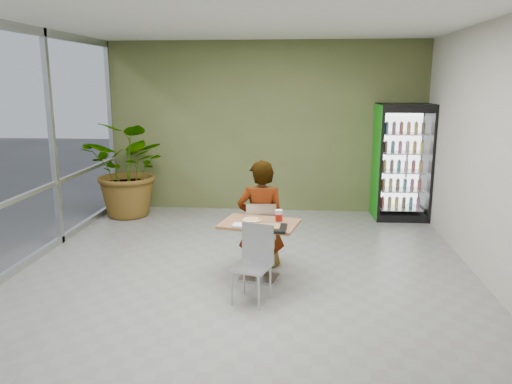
% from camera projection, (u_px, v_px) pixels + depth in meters
% --- Properties ---
extents(ground, '(7.00, 7.00, 0.00)m').
position_uv_depth(ground, '(243.00, 278.00, 6.38)').
color(ground, gray).
rests_on(ground, ground).
extents(room_envelope, '(6.00, 7.00, 3.20)m').
position_uv_depth(room_envelope, '(243.00, 154.00, 6.03)').
color(room_envelope, beige).
rests_on(room_envelope, ground).
extents(storefront_frame, '(0.10, 7.00, 3.20)m').
position_uv_depth(storefront_frame, '(7.00, 151.00, 6.30)').
color(storefront_frame, '#AEB0B2').
rests_on(storefront_frame, ground).
extents(dining_table, '(1.04, 0.82, 0.75)m').
position_uv_depth(dining_table, '(260.00, 239.00, 6.22)').
color(dining_table, '#9E6D43').
rests_on(dining_table, ground).
extents(chair_far, '(0.42, 0.42, 0.89)m').
position_uv_depth(chair_far, '(261.00, 229.00, 6.68)').
color(chair_far, '#AEB0B2').
rests_on(chair_far, ground).
extents(chair_near, '(0.49, 0.50, 0.88)m').
position_uv_depth(chair_near, '(254.00, 257.00, 5.66)').
color(chair_near, '#AEB0B2').
rests_on(chair_near, ground).
extents(seated_woman, '(0.67, 0.46, 1.75)m').
position_uv_depth(seated_woman, '(261.00, 224.00, 6.71)').
color(seated_woman, black).
rests_on(seated_woman, ground).
extents(pizza_plate, '(0.30, 0.24, 0.03)m').
position_uv_depth(pizza_plate, '(252.00, 219.00, 6.26)').
color(pizza_plate, white).
rests_on(pizza_plate, dining_table).
extents(soda_cup, '(0.10, 0.10, 0.17)m').
position_uv_depth(soda_cup, '(279.00, 217.00, 6.12)').
color(soda_cup, white).
rests_on(soda_cup, dining_table).
extents(napkin_stack, '(0.17, 0.17, 0.02)m').
position_uv_depth(napkin_stack, '(240.00, 225.00, 6.02)').
color(napkin_stack, white).
rests_on(napkin_stack, dining_table).
extents(cafeteria_tray, '(0.49, 0.37, 0.03)m').
position_uv_depth(cafeteria_tray, '(266.00, 228.00, 5.90)').
color(cafeteria_tray, black).
rests_on(cafeteria_tray, dining_table).
extents(beverage_fridge, '(0.97, 0.76, 2.07)m').
position_uv_depth(beverage_fridge, '(402.00, 162.00, 8.97)').
color(beverage_fridge, black).
rests_on(beverage_fridge, ground).
extents(potted_plant, '(1.90, 1.75, 1.76)m').
position_uv_depth(potted_plant, '(131.00, 169.00, 9.13)').
color(potted_plant, '#2F702C').
rests_on(potted_plant, ground).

